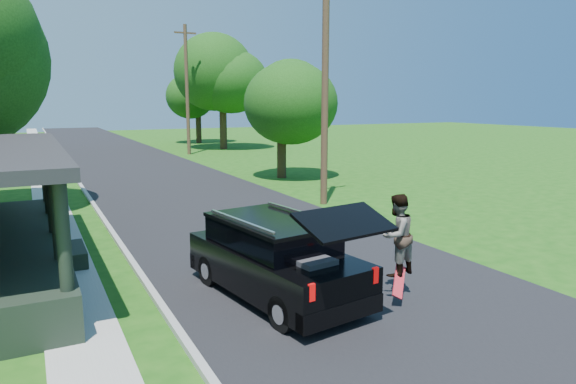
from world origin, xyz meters
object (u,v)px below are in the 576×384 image
skateboarder (397,235)px  utility_pole_near (325,76)px  black_suv (275,258)px  tree_right_near (281,95)px

skateboarder → utility_pole_near: size_ratio=0.18×
black_suv → tree_right_near: bearing=55.0°
tree_right_near → utility_pole_near: utility_pole_near is taller
black_suv → tree_right_near: (7.84, 15.74, 3.62)m
skateboarder → tree_right_near: 18.11m
utility_pole_near → black_suv: bearing=-138.7°
utility_pole_near → tree_right_near: bearing=65.3°
skateboarder → utility_pole_near: utility_pole_near is taller
tree_right_near → black_suv: bearing=-116.5°
black_suv → utility_pole_near: bearing=44.9°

